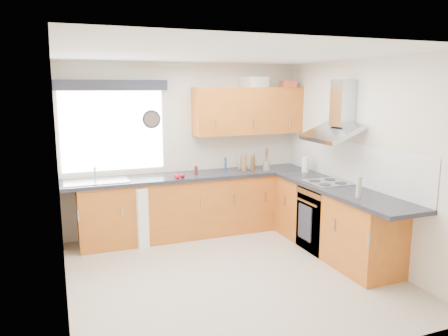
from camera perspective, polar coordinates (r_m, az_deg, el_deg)
name	(u,v)px	position (r m, az deg, el deg)	size (l,w,h in m)	color
ground_plane	(230,274)	(5.25, 0.84, -13.69)	(3.60, 3.60, 0.00)	beige
ceiling	(231,54)	(4.80, 0.93, 14.65)	(3.60, 3.60, 0.02)	white
wall_back	(185,148)	(6.55, -5.06, 2.56)	(3.60, 0.02, 2.50)	silver
wall_front	(322,212)	(3.32, 12.72, -5.57)	(3.60, 0.02, 2.50)	silver
wall_left	(59,182)	(4.53, -20.74, -1.70)	(0.02, 3.60, 2.50)	silver
wall_right	(362,160)	(5.79, 17.63, 1.04)	(0.02, 3.60, 2.50)	silver
window	(113,131)	(6.30, -14.31, 4.70)	(1.40, 0.02, 1.10)	white
window_blind	(112,85)	(6.18, -14.48, 10.44)	(1.50, 0.18, 0.14)	#23232D
splashback	(347,161)	(6.03, 15.74, 0.83)	(0.01, 3.00, 0.54)	white
base_cab_back	(185,207)	(6.42, -5.07, -5.08)	(3.00, 0.58, 0.86)	#A55419
base_cab_corner	(282,197)	(7.01, 7.64, -3.80)	(0.60, 0.60, 0.86)	#A55419
base_cab_right	(333,221)	(5.92, 14.07, -6.74)	(0.58, 2.10, 0.86)	#A55419
worktop_back	(192,176)	(6.33, -4.24, -1.06)	(3.60, 0.62, 0.05)	black
worktop_right	(341,190)	(5.68, 15.06, -2.76)	(0.62, 2.42, 0.05)	black
sink	(96,179)	(6.08, -16.33, -1.33)	(0.84, 0.46, 0.10)	#A7ADB5
oven	(326,218)	(6.03, 13.16, -6.42)	(0.56, 0.58, 0.85)	black
hob_plate	(327,182)	(5.91, 13.36, -1.85)	(0.52, 0.52, 0.01)	#A7ADB5
extractor_hood	(337,117)	(5.85, 14.53, 6.43)	(0.52, 0.78, 0.66)	#A7ADB5
upper_cabinets	(249,111)	(6.67, 3.22, 7.47)	(1.70, 0.35, 0.70)	#A55419
washing_machine	(147,212)	(6.31, -10.05, -5.65)	(0.56, 0.55, 0.83)	white
wall_clock	(152,119)	(6.37, -9.42, 6.30)	(0.27, 0.27, 0.04)	#23232D
casserole	(254,82)	(6.80, 3.99, 11.14)	(0.38, 0.27, 0.16)	white
storage_box	(288,84)	(6.84, 8.42, 10.80)	(0.21, 0.18, 0.10)	#C5472E
utensil_pot	(266,166)	(6.64, 5.55, 0.30)	(0.10, 0.10, 0.14)	#7D725A
kitchen_roll	(305,165)	(6.57, 10.57, 0.43)	(0.10, 0.10, 0.22)	white
tomato_cluster	(179,176)	(6.07, -5.90, -1.04)	(0.15, 0.15, 0.07)	red
jar_0	(240,162)	(6.71, 2.10, 0.76)	(0.04, 0.04, 0.21)	#AEA295
jar_1	(225,164)	(6.56, 0.20, 0.49)	(0.04, 0.04, 0.20)	navy
jar_2	(253,164)	(6.58, 3.78, 0.52)	(0.07, 0.07, 0.20)	brown
jar_3	(196,170)	(6.30, -3.68, -0.31)	(0.05, 0.05, 0.12)	#531D1E
jar_4	(250,164)	(6.76, 3.38, 0.49)	(0.07, 0.07, 0.13)	#B6AC9B
jar_5	(244,163)	(6.58, 2.62, 0.65)	(0.07, 0.07, 0.23)	olive
jar_6	(254,161)	(6.84, 3.88, 0.94)	(0.05, 0.05, 0.21)	olive
bottle_0	(359,187)	(5.21, 17.21, -2.39)	(0.06, 0.06, 0.25)	#ADA593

